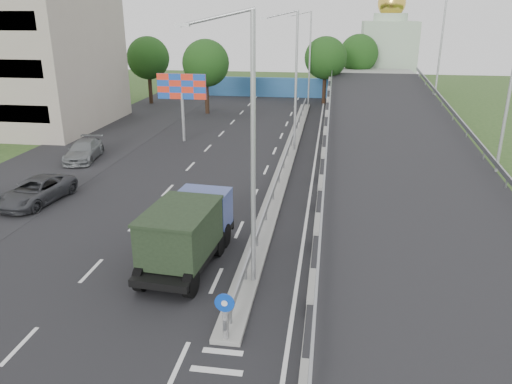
% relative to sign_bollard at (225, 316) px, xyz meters
% --- Properties ---
extents(road_surface, '(26.00, 90.00, 0.04)m').
position_rel_sign_bollard_xyz_m(road_surface, '(-3.00, 17.83, -1.03)').
color(road_surface, black).
rests_on(road_surface, ground).
extents(parking_strip, '(8.00, 90.00, 0.05)m').
position_rel_sign_bollard_xyz_m(parking_strip, '(-16.00, 17.83, -1.03)').
color(parking_strip, black).
rests_on(parking_strip, ground).
extents(median, '(1.00, 44.00, 0.20)m').
position_rel_sign_bollard_xyz_m(median, '(0.00, 21.83, -0.93)').
color(median, gray).
rests_on(median, ground).
extents(overpass_ramp, '(10.00, 50.00, 3.50)m').
position_rel_sign_bollard_xyz_m(overpass_ramp, '(7.50, 21.83, 0.72)').
color(overpass_ramp, gray).
rests_on(overpass_ramp, ground).
extents(median_guardrail, '(0.09, 44.00, 0.71)m').
position_rel_sign_bollard_xyz_m(median_guardrail, '(0.00, 21.83, -0.28)').
color(median_guardrail, gray).
rests_on(median_guardrail, median).
extents(sign_bollard, '(0.64, 0.23, 1.67)m').
position_rel_sign_bollard_xyz_m(sign_bollard, '(0.00, 0.00, 0.00)').
color(sign_bollard, black).
rests_on(sign_bollard, median).
extents(lamp_post_near, '(2.74, 0.18, 10.08)m').
position_rel_sign_bollard_xyz_m(lamp_post_near, '(0.11, 3.83, 4.77)').
color(lamp_post_near, '#B2B5B7').
rests_on(lamp_post_near, median).
extents(lamp_post_mid, '(2.74, 0.18, 10.08)m').
position_rel_sign_bollard_xyz_m(lamp_post_mid, '(0.11, 23.83, 4.77)').
color(lamp_post_mid, '#B2B5B7').
rests_on(lamp_post_mid, median).
extents(lamp_post_far, '(2.74, 0.18, 10.08)m').
position_rel_sign_bollard_xyz_m(lamp_post_far, '(0.11, 43.83, 4.77)').
color(lamp_post_far, '#B2B5B7').
rests_on(lamp_post_far, median).
extents(blue_wall, '(30.00, 0.50, 2.40)m').
position_rel_sign_bollard_xyz_m(blue_wall, '(-4.00, 49.83, 0.17)').
color(blue_wall, '#285F95').
rests_on(blue_wall, ground).
extents(church, '(7.00, 7.00, 13.80)m').
position_rel_sign_bollard_xyz_m(church, '(10.00, 57.83, 4.28)').
color(church, '#B2CCAD').
rests_on(church, ground).
extents(billboard, '(4.00, 0.24, 5.50)m').
position_rel_sign_bollard_xyz_m(billboard, '(-9.00, 25.83, 3.15)').
color(billboard, '#B2B5B7').
rests_on(billboard, ground).
extents(tree_left_mid, '(4.80, 4.80, 7.60)m').
position_rel_sign_bollard_xyz_m(tree_left_mid, '(-10.00, 37.83, 4.14)').
color(tree_left_mid, black).
rests_on(tree_left_mid, ground).
extents(tree_median_far, '(4.80, 4.80, 7.60)m').
position_rel_sign_bollard_xyz_m(tree_median_far, '(2.00, 45.83, 4.14)').
color(tree_median_far, black).
rests_on(tree_median_far, ground).
extents(tree_left_far, '(4.80, 4.80, 7.60)m').
position_rel_sign_bollard_xyz_m(tree_left_far, '(-18.00, 42.83, 4.14)').
color(tree_left_far, black).
rests_on(tree_left_far, ground).
extents(tree_ramp_far, '(4.80, 4.80, 7.60)m').
position_rel_sign_bollard_xyz_m(tree_ramp_far, '(6.00, 52.83, 4.14)').
color(tree_ramp_far, black).
rests_on(tree_ramp_far, ground).
extents(dump_truck, '(2.82, 6.49, 2.79)m').
position_rel_sign_bollard_xyz_m(dump_truck, '(-2.69, 5.16, 0.51)').
color(dump_truck, black).
rests_on(dump_truck, ground).
extents(parked_car_c, '(2.88, 5.20, 1.38)m').
position_rel_sign_bollard_xyz_m(parked_car_c, '(-13.10, 10.85, -0.34)').
color(parked_car_c, '#36373B').
rests_on(parked_car_c, ground).
extents(parked_car_d, '(2.73, 5.06, 1.39)m').
position_rel_sign_bollard_xyz_m(parked_car_d, '(-14.56, 19.36, -0.34)').
color(parked_car_d, slate).
rests_on(parked_car_d, ground).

